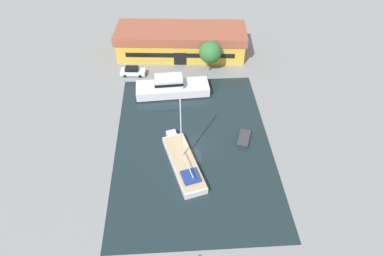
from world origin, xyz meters
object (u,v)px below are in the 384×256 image
at_px(motor_cruiser, 172,88).
at_px(small_dinghy, 244,139).
at_px(quay_tree_near_building, 210,52).
at_px(warehouse_building, 181,41).
at_px(parked_car, 133,71).
at_px(sailboat_moored, 183,163).

bearing_deg(motor_cruiser, small_dinghy, -142.30).
bearing_deg(quay_tree_near_building, warehouse_building, 128.74).
bearing_deg(motor_cruiser, parked_car, 46.41).
bearing_deg(motor_cruiser, warehouse_building, -12.31).
bearing_deg(warehouse_building, motor_cruiser, -94.35).
xyz_separation_m(sailboat_moored, motor_cruiser, (-1.31, 16.60, 0.59)).
height_order(motor_cruiser, small_dinghy, motor_cruiser).
height_order(parked_car, sailboat_moored, sailboat_moored).
bearing_deg(motor_cruiser, quay_tree_near_building, -49.92).
distance_m(motor_cruiser, small_dinghy, 16.08).
xyz_separation_m(quay_tree_near_building, sailboat_moored, (-5.92, -23.41, -3.23)).
bearing_deg(parked_car, motor_cruiser, 54.92).
relative_size(warehouse_building, small_dinghy, 6.77).
distance_m(quay_tree_near_building, parked_car, 14.65).
height_order(quay_tree_near_building, motor_cruiser, quay_tree_near_building).
bearing_deg(warehouse_building, parked_car, -137.23).
xyz_separation_m(warehouse_building, parked_car, (-9.19, -7.19, -1.85)).
height_order(sailboat_moored, small_dinghy, sailboat_moored).
relative_size(quay_tree_near_building, motor_cruiser, 0.46).
height_order(parked_car, small_dinghy, parked_car).
height_order(warehouse_building, quay_tree_near_building, quay_tree_near_building).
height_order(sailboat_moored, motor_cruiser, sailboat_moored).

